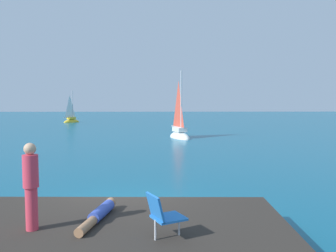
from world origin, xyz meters
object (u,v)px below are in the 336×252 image
object	(u,v)px
person_sunbather	(99,214)
beach_chair	(163,214)
sailboat_far	(71,120)
person_standing	(31,184)
sailboat_near	(180,134)

from	to	relation	value
person_sunbather	beach_chair	bearing A→B (deg)	63.67
sailboat_far	person_standing	bearing A→B (deg)	-131.05
sailboat_near	person_standing	size ratio (longest dim) A/B	3.62
sailboat_far	beach_chair	distance (m)	42.82
person_sunbather	sailboat_far	bearing A→B (deg)	-153.42
sailboat_far	beach_chair	bearing A→B (deg)	-128.05
sailboat_near	sailboat_far	size ratio (longest dim) A/B	1.22
person_sunbather	person_standing	world-z (taller)	person_standing
person_sunbather	beach_chair	size ratio (longest dim) A/B	2.19
sailboat_far	person_standing	xyz separation A→B (m)	(9.60, -40.63, 1.26)
person_standing	beach_chair	xyz separation A→B (m)	(2.41, -0.46, -0.42)
person_sunbather	person_standing	xyz separation A→B (m)	(-1.14, -0.53, 0.75)
sailboat_near	sailboat_far	bearing A→B (deg)	-165.79
sailboat_far	beach_chair	size ratio (longest dim) A/B	6.00
person_standing	beach_chair	world-z (taller)	person_standing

